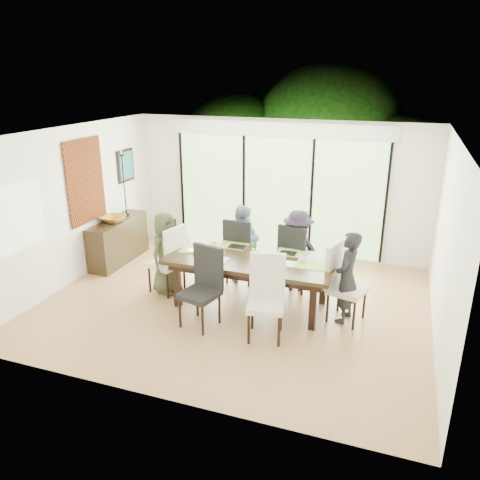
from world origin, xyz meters
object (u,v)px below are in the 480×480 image
(laptop, at_px, (198,252))
(cup_b, at_px, (258,258))
(chair_near_right, at_px, (266,299))
(person_left_end, at_px, (167,253))
(sideboard, at_px, (119,241))
(chair_near_left, at_px, (199,288))
(chair_far_right, at_px, (297,256))
(person_far_left, at_px, (241,244))
(bowl, at_px, (113,219))
(person_far_right, at_px, (297,251))
(table_top, at_px, (251,259))
(chair_right_end, at_px, (348,284))
(person_right_end, at_px, (347,277))
(chair_left_end, at_px, (166,258))
(cup_c, at_px, (303,259))
(chair_far_left, at_px, (242,249))
(vase, at_px, (255,253))
(cup_a, at_px, (213,246))

(laptop, relative_size, cup_b, 3.30)
(chair_near_right, relative_size, person_left_end, 0.85)
(chair_near_right, relative_size, sideboard, 0.79)
(chair_near_left, relative_size, sideboard, 0.79)
(chair_far_right, bearing_deg, laptop, 47.73)
(person_far_left, relative_size, bowl, 3.12)
(chair_far_right, height_order, person_far_right, person_far_right)
(table_top, relative_size, chair_near_left, 2.18)
(chair_right_end, height_order, chair_far_right, same)
(person_far_left, bearing_deg, person_right_end, 154.95)
(person_far_right, bearing_deg, person_left_end, 17.85)
(chair_left_end, relative_size, cup_c, 8.87)
(table_top, distance_m, cup_b, 0.20)
(chair_far_left, bearing_deg, person_right_end, 157.17)
(cup_b, bearing_deg, vase, 123.69)
(cup_c, bearing_deg, chair_far_left, 149.04)
(table_top, bearing_deg, person_far_right, 56.47)
(cup_b, bearing_deg, cup_a, 163.61)
(chair_near_left, relative_size, chair_near_right, 1.00)
(chair_far_left, xyz_separation_m, person_far_right, (1.00, -0.02, 0.10))
(chair_left_end, relative_size, bowl, 2.66)
(cup_c, distance_m, bowl, 3.88)
(chair_right_end, bearing_deg, chair_far_left, 81.12)
(table_top, distance_m, chair_right_end, 1.51)
(person_far_left, bearing_deg, chair_near_left, 86.53)
(chair_far_right, distance_m, sideboard, 3.57)
(chair_far_left, xyz_separation_m, cup_c, (1.25, -0.75, 0.27))
(person_right_end, distance_m, sideboard, 4.59)
(sideboard, distance_m, bowl, 0.49)
(vase, distance_m, laptop, 0.91)
(sideboard, relative_size, bowl, 3.36)
(sideboard, bearing_deg, cup_a, -17.61)
(chair_far_right, relative_size, cup_a, 8.87)
(chair_near_right, height_order, person_far_right, person_far_right)
(chair_far_right, distance_m, bowl, 3.58)
(cup_a, bearing_deg, laptop, -120.96)
(chair_near_left, relative_size, vase, 9.17)
(vase, xyz_separation_m, laptop, (-0.90, -0.15, -0.05))
(person_far_left, xyz_separation_m, bowl, (-2.57, -0.04, 0.20))
(person_right_end, xyz_separation_m, laptop, (-2.33, -0.10, 0.13))
(chair_left_end, distance_m, sideboard, 1.77)
(table_top, height_order, bowl, bowl)
(chair_far_left, height_order, person_far_left, person_far_left)
(table_top, bearing_deg, chair_far_left, 117.90)
(chair_near_right, height_order, laptop, chair_near_right)
(person_left_end, xyz_separation_m, laptop, (0.63, -0.10, 0.13))
(chair_left_end, height_order, chair_near_left, same)
(chair_near_right, height_order, cup_a, chair_near_right)
(chair_right_end, distance_m, sideboard, 4.61)
(chair_left_end, xyz_separation_m, cup_b, (1.65, -0.10, 0.27))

